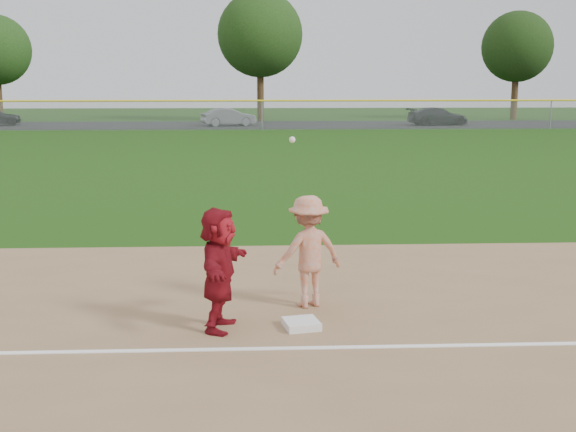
{
  "coord_description": "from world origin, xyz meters",
  "views": [
    {
      "loc": [
        -0.5,
        -9.47,
        3.37
      ],
      "look_at": [
        0.0,
        1.5,
        1.3
      ],
      "focal_mm": 45.0,
      "sensor_mm": 36.0,
      "label": 1
    }
  ],
  "objects_px": {
    "first_base": "(301,324)",
    "car_right": "(438,116)",
    "car_mid": "(229,117)",
    "base_runner": "(219,269)"
  },
  "relations": [
    {
      "from": "base_runner",
      "to": "car_mid",
      "type": "xyz_separation_m",
      "value": [
        -1.45,
        44.85,
        -0.2
      ]
    },
    {
      "from": "first_base",
      "to": "car_mid",
      "type": "xyz_separation_m",
      "value": [
        -2.56,
        44.85,
        0.59
      ]
    },
    {
      "from": "car_mid",
      "to": "first_base",
      "type": "bearing_deg",
      "value": 165.0
    },
    {
      "from": "car_right",
      "to": "first_base",
      "type": "bearing_deg",
      "value": 155.69
    },
    {
      "from": "base_runner",
      "to": "car_right",
      "type": "bearing_deg",
      "value": -7.47
    },
    {
      "from": "base_runner",
      "to": "car_right",
      "type": "xyz_separation_m",
      "value": [
        14.37,
        45.0,
        -0.19
      ]
    },
    {
      "from": "first_base",
      "to": "car_right",
      "type": "bearing_deg",
      "value": 73.59
    },
    {
      "from": "base_runner",
      "to": "car_mid",
      "type": "bearing_deg",
      "value": 12.08
    },
    {
      "from": "first_base",
      "to": "car_right",
      "type": "height_order",
      "value": "car_right"
    },
    {
      "from": "car_mid",
      "to": "car_right",
      "type": "height_order",
      "value": "car_right"
    }
  ]
}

